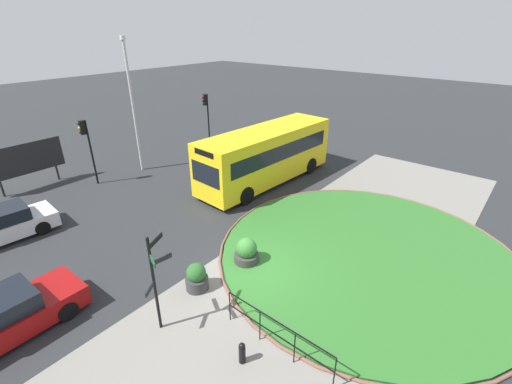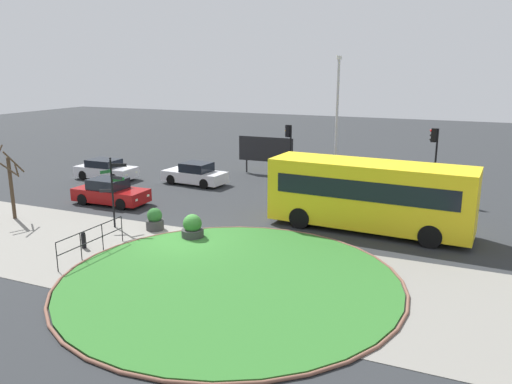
# 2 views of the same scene
# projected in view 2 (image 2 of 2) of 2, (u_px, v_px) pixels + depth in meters

# --- Properties ---
(ground) EXTENTS (120.00, 120.00, 0.00)m
(ground) POSITION_uv_depth(u_px,v_px,m) (182.00, 242.00, 22.08)
(ground) COLOR #282B2D
(sidewalk_paving) EXTENTS (32.00, 7.67, 0.02)m
(sidewalk_paving) POSITION_uv_depth(u_px,v_px,m) (153.00, 258.00, 20.16)
(sidewalk_paving) COLOR gray
(sidewalk_paving) RESTS_ON ground
(grass_island) EXTENTS (11.98, 11.98, 0.10)m
(grass_island) POSITION_uv_depth(u_px,v_px,m) (230.00, 280.00, 17.92)
(grass_island) COLOR #2D6B28
(grass_island) RESTS_ON ground
(grass_kerb_ring) EXTENTS (12.29, 12.29, 0.11)m
(grass_kerb_ring) POSITION_uv_depth(u_px,v_px,m) (230.00, 280.00, 17.92)
(grass_kerb_ring) COLOR brown
(grass_kerb_ring) RESTS_ON ground
(signpost_directional) EXTENTS (1.20, 1.07, 3.38)m
(signpost_directional) POSITION_uv_depth(u_px,v_px,m) (113.00, 187.00, 23.53)
(signpost_directional) COLOR black
(signpost_directional) RESTS_ON ground
(bollard_foreground) EXTENTS (0.20, 0.20, 0.73)m
(bollard_foreground) POSITION_uv_depth(u_px,v_px,m) (84.00, 240.00, 21.16)
(bollard_foreground) COLOR black
(bollard_foreground) RESTS_ON ground
(railing_grass_edge) EXTENTS (0.08, 3.75, 1.16)m
(railing_grass_edge) POSITION_uv_depth(u_px,v_px,m) (92.00, 238.00, 20.25)
(railing_grass_edge) COLOR black
(railing_grass_edge) RESTS_ON ground
(bus_yellow) EXTENTS (9.35, 3.05, 3.21)m
(bus_yellow) POSITION_uv_depth(u_px,v_px,m) (369.00, 194.00, 23.24)
(bus_yellow) COLOR yellow
(bus_yellow) RESTS_ON ground
(car_near_lane) EXTENTS (4.18, 1.87, 1.36)m
(car_near_lane) POSITION_uv_depth(u_px,v_px,m) (106.00, 170.00, 34.29)
(car_near_lane) COLOR silver
(car_near_lane) RESTS_ON ground
(car_far_lane) EXTENTS (4.29, 2.08, 1.43)m
(car_far_lane) POSITION_uv_depth(u_px,v_px,m) (195.00, 174.00, 32.82)
(car_far_lane) COLOR silver
(car_far_lane) RESTS_ON ground
(car_trailing) EXTENTS (4.21, 1.88, 1.42)m
(car_trailing) POSITION_uv_depth(u_px,v_px,m) (110.00, 192.00, 28.06)
(car_trailing) COLOR maroon
(car_trailing) RESTS_ON ground
(traffic_light_near) EXTENTS (0.49, 0.30, 3.84)m
(traffic_light_near) POSITION_uv_depth(u_px,v_px,m) (289.00, 141.00, 32.42)
(traffic_light_near) COLOR black
(traffic_light_near) RESTS_ON ground
(traffic_light_far) EXTENTS (0.49, 0.30, 4.09)m
(traffic_light_far) POSITION_uv_depth(u_px,v_px,m) (434.00, 148.00, 28.53)
(traffic_light_far) COLOR black
(traffic_light_far) RESTS_ON ground
(lamppost_tall) EXTENTS (0.32, 0.32, 8.07)m
(lamppost_tall) POSITION_uv_depth(u_px,v_px,m) (337.00, 120.00, 30.67)
(lamppost_tall) COLOR #B7B7BC
(lamppost_tall) RESTS_ON ground
(billboard_left) EXTENTS (4.09, 0.22, 2.65)m
(billboard_left) POSITION_uv_depth(u_px,v_px,m) (266.00, 150.00, 35.76)
(billboard_left) COLOR black
(billboard_left) RESTS_ON ground
(planter_near_signpost) EXTENTS (0.98, 0.98, 1.13)m
(planter_near_signpost) POSITION_uv_depth(u_px,v_px,m) (192.00, 228.00, 22.32)
(planter_near_signpost) COLOR #383838
(planter_near_signpost) RESTS_ON ground
(planter_kerbside) EXTENTS (0.82, 0.82, 1.06)m
(planter_kerbside) POSITION_uv_depth(u_px,v_px,m) (155.00, 220.00, 23.56)
(planter_kerbside) COLOR #383838
(planter_kerbside) RESTS_ON ground
(street_tree_bare) EXTENTS (1.46, 1.27, 3.68)m
(street_tree_bare) POSITION_uv_depth(u_px,v_px,m) (11.00, 182.00, 24.95)
(street_tree_bare) COLOR #423323
(street_tree_bare) RESTS_ON ground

